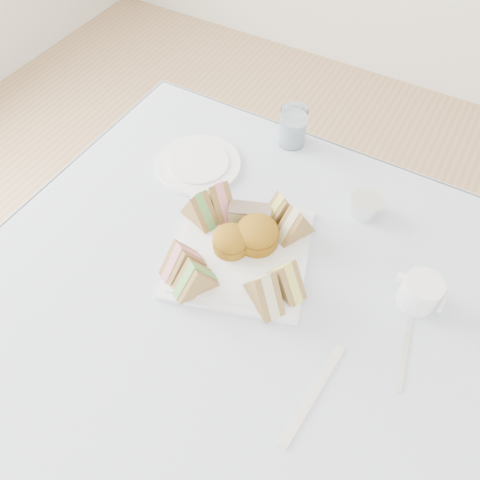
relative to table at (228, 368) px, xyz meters
The scene contains 21 objects.
floor 0.37m from the table, ahead, with size 4.00×4.00×0.00m, color #9E7751.
table is the anchor object (origin of this frame).
tablecloth 0.37m from the table, ahead, with size 1.02×1.02×0.01m, color silver.
serving_plate 0.40m from the table, 102.62° to the left, with size 0.28×0.28×0.01m, color white.
sandwich_fl_a 0.44m from the table, behind, with size 0.09×0.04×0.08m, color olive, non-canonical shape.
sandwich_fl_b 0.43m from the table, 161.32° to the right, with size 0.09×0.04×0.08m, color olive, non-canonical shape.
sandwich_fr_a 0.44m from the table, 35.42° to the left, with size 0.09×0.04×0.08m, color olive, non-canonical shape.
sandwich_fr_b 0.44m from the table, 17.87° to the left, with size 0.09×0.04×0.08m, color olive, non-canonical shape.
sandwich_bl_a 0.47m from the table, 136.87° to the left, with size 0.09×0.04×0.08m, color olive, non-canonical shape.
sandwich_bl_b 0.48m from the table, 123.84° to the left, with size 0.09×0.04×0.08m, color olive, non-canonical shape.
sandwich_br_a 0.47m from the table, 74.60° to the left, with size 0.09×0.04×0.08m, color olive, non-canonical shape.
sandwich_br_b 0.48m from the table, 87.54° to the left, with size 0.08×0.04×0.07m, color olive, non-canonical shape.
scone_left 0.43m from the table, 113.54° to the left, with size 0.08×0.08×0.05m, color #9D6617.
scone_right 0.44m from the table, 91.38° to the left, with size 0.09×0.09×0.06m, color #9D6617.
pastry_slice 0.45m from the table, 103.63° to the left, with size 0.09×0.04×0.04m, color #BCB290.
side_plate 0.53m from the table, 130.80° to the left, with size 0.20×0.20×0.01m, color white.
water_glass 0.63m from the table, 100.06° to the left, with size 0.07×0.07×0.10m, color white.
tea_strainer 0.54m from the table, 64.39° to the left, with size 0.07×0.07×0.04m, color silver.
knife 0.45m from the table, 21.31° to the right, with size 0.02×0.21×0.00m, color silver.
fork 0.51m from the table, 11.15° to the left, with size 0.01×0.17×0.00m, color silver.
creamer_jug 0.55m from the table, 27.95° to the left, with size 0.07×0.07×0.06m, color white.
Camera 1 is at (0.25, -0.38, 1.54)m, focal length 35.00 mm.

